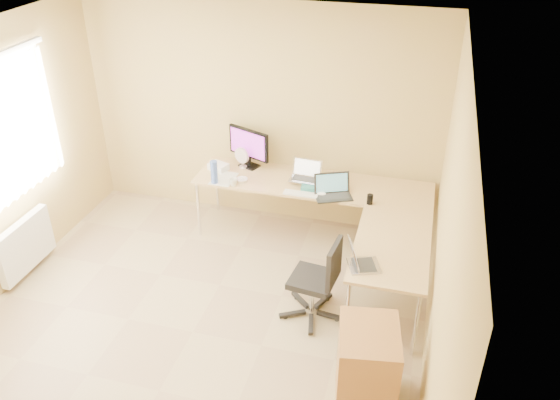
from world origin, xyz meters
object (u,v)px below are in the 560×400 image
(office_chair, at_px, (313,273))
(cabinet, at_px, (366,369))
(water_bottle, at_px, (214,172))
(desk_fan, at_px, (243,158))
(desk_return, at_px, (388,276))
(laptop_black, at_px, (334,187))
(monitor, at_px, (249,148))
(desk_main, at_px, (312,210))
(mug, at_px, (233,182))
(keyboard, at_px, (301,194))
(laptop_return, at_px, (365,257))
(laptop_center, at_px, (305,171))

(office_chair, height_order, cabinet, office_chair)
(water_bottle, height_order, desk_fan, water_bottle)
(desk_return, height_order, laptop_black, laptop_black)
(monitor, distance_m, office_chair, 1.92)
(desk_main, relative_size, mug, 29.27)
(keyboard, bearing_deg, desk_fan, 151.39)
(keyboard, height_order, cabinet, cabinet)
(desk_return, xyz_separation_m, laptop_black, (-0.69, 0.74, 0.49))
(desk_fan, distance_m, cabinet, 3.01)
(desk_return, xyz_separation_m, keyboard, (-1.04, 0.70, 0.37))
(desk_return, bearing_deg, laptop_black, 133.13)
(laptop_return, bearing_deg, laptop_center, 11.91)
(desk_return, bearing_deg, cabinet, -92.20)
(mug, relative_size, cabinet, 0.12)
(laptop_black, distance_m, cabinet, 2.13)
(laptop_black, xyz_separation_m, mug, (-1.11, -0.04, -0.08))
(mug, xyz_separation_m, desk_fan, (-0.03, 0.44, 0.08))
(desk_main, distance_m, keyboard, 0.48)
(laptop_black, xyz_separation_m, water_bottle, (-1.33, -0.04, 0.01))
(keyboard, distance_m, laptop_return, 1.38)
(water_bottle, relative_size, office_chair, 0.31)
(desk_fan, xyz_separation_m, cabinet, (1.79, -2.37, -0.49))
(laptop_black, relative_size, keyboard, 1.02)
(laptop_black, bearing_deg, laptop_return, -90.73)
(mug, bearing_deg, water_bottle, 180.00)
(monitor, bearing_deg, laptop_return, -23.20)
(water_bottle, distance_m, laptop_return, 2.12)
(desk_main, height_order, desk_fan, desk_fan)
(laptop_center, bearing_deg, laptop_black, -26.13)
(monitor, bearing_deg, desk_main, 8.25)
(monitor, distance_m, laptop_center, 0.77)
(water_bottle, height_order, laptop_return, water_bottle)
(monitor, distance_m, laptop_return, 2.24)
(keyboard, height_order, office_chair, office_chair)
(laptop_center, height_order, laptop_return, laptop_center)
(keyboard, xyz_separation_m, laptop_return, (0.83, -1.10, 0.10))
(laptop_black, bearing_deg, desk_fan, 136.69)
(mug, bearing_deg, monitor, 87.20)
(desk_main, distance_m, monitor, 1.03)
(water_bottle, distance_m, office_chair, 1.72)
(laptop_center, height_order, office_chair, laptop_center)
(monitor, xyz_separation_m, laptop_black, (1.09, -0.46, -0.12))
(desk_main, bearing_deg, laptop_center, -146.17)
(desk_fan, xyz_separation_m, office_chair, (1.16, -1.45, -0.35))
(laptop_center, distance_m, desk_fan, 0.81)
(desk_fan, relative_size, laptop_return, 0.78)
(desk_return, xyz_separation_m, monitor, (-1.78, 1.20, 0.60))
(monitor, bearing_deg, desk_fan, -115.25)
(cabinet, bearing_deg, mug, 123.20)
(keyboard, distance_m, desk_fan, 0.92)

